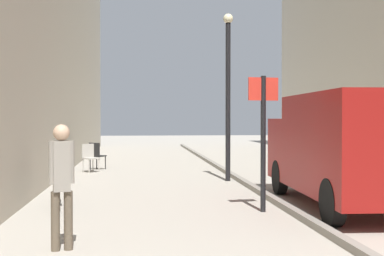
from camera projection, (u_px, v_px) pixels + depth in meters
The scene contains 9 objects.
ground_plane at pixel (188, 187), 13.58m from camera, with size 80.00×80.00×0.00m, color #A8A093.
kerb_strip at pixel (247, 184), 13.74m from camera, with size 0.16×40.00×0.12m, color gray.
pedestrian_main_foreground at pixel (62, 178), 7.03m from camera, with size 0.33×0.23×1.71m.
delivery_van at pixel (344, 147), 10.43m from camera, with size 2.11×5.37×2.26m.
street_sign_post at pixel (263, 131), 9.93m from camera, with size 0.60×0.11×2.60m.
lamp_post at pixel (228, 85), 14.78m from camera, with size 0.28×0.28×4.76m.
bicycle_leaning at pixel (58, 189), 10.38m from camera, with size 0.29×1.76×0.98m.
cafe_chair_near_window at pixel (90, 156), 17.19m from camera, with size 0.62×0.62×0.94m.
cafe_chair_by_doorway at pixel (96, 154), 18.07m from camera, with size 0.61×0.61×0.94m.
Camera 1 is at (-1.32, -1.48, 1.79)m, focal length 48.68 mm.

